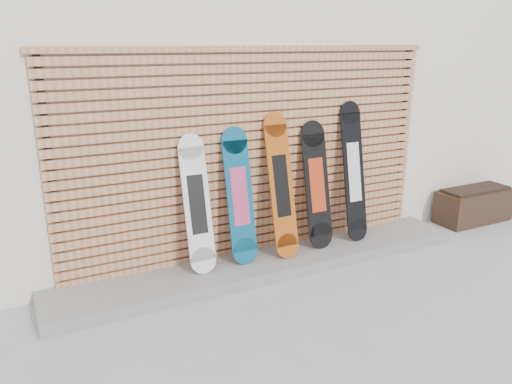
# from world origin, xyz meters

# --- Properties ---
(ground) EXTENTS (80.00, 80.00, 0.00)m
(ground) POSITION_xyz_m (0.00, 0.00, 0.00)
(ground) COLOR #98989A
(ground) RESTS_ON ground
(building) EXTENTS (12.00, 5.00, 3.60)m
(building) POSITION_xyz_m (0.50, 3.50, 1.80)
(building) COLOR beige
(building) RESTS_ON ground
(concrete_step) EXTENTS (4.60, 0.70, 0.12)m
(concrete_step) POSITION_xyz_m (-0.15, 0.68, 0.06)
(concrete_step) COLOR slate
(concrete_step) RESTS_ON ground
(slat_wall) EXTENTS (4.26, 0.08, 2.29)m
(slat_wall) POSITION_xyz_m (-0.15, 0.97, 1.21)
(slat_wall) COLOR #B07149
(slat_wall) RESTS_ON ground
(planter_box) EXTENTS (1.04, 0.43, 0.47)m
(planter_box) POSITION_xyz_m (3.00, 0.72, 0.23)
(planter_box) COLOR black
(planter_box) RESTS_ON ground
(snowboard_0) EXTENTS (0.27, 0.32, 1.36)m
(snowboard_0) POSITION_xyz_m (-0.89, 0.78, 0.80)
(snowboard_0) COLOR silver
(snowboard_0) RESTS_ON concrete_step
(snowboard_1) EXTENTS (0.28, 0.31, 1.40)m
(snowboard_1) POSITION_xyz_m (-0.43, 0.79, 0.82)
(snowboard_1) COLOR navy
(snowboard_1) RESTS_ON concrete_step
(snowboard_2) EXTENTS (0.27, 0.38, 1.52)m
(snowboard_2) POSITION_xyz_m (0.04, 0.75, 0.88)
(snowboard_2) COLOR #A84B12
(snowboard_2) RESTS_ON concrete_step
(snowboard_3) EXTENTS (0.29, 0.32, 1.39)m
(snowboard_3) POSITION_xyz_m (0.51, 0.78, 0.82)
(snowboard_3) COLOR black
(snowboard_3) RESTS_ON concrete_step
(snowboard_4) EXTENTS (0.26, 0.33, 1.58)m
(snowboard_4) POSITION_xyz_m (1.00, 0.78, 0.91)
(snowboard_4) COLOR black
(snowboard_4) RESTS_ON concrete_step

